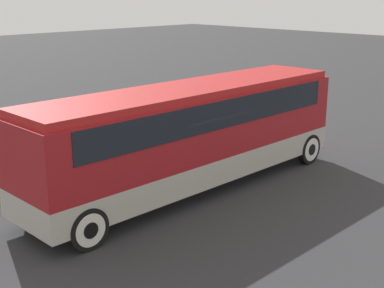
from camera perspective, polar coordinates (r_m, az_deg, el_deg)
ground_plane at (r=16.81m, az=-0.00°, el=-4.81°), size 120.00×120.00×0.00m
tour_bus at (r=16.28m, az=0.24°, el=1.75°), size 11.32×2.53×3.26m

